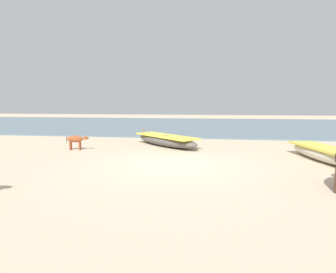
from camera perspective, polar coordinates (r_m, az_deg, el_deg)
name	(u,v)px	position (r m, az deg, el deg)	size (l,w,h in m)	color
ground	(172,165)	(8.96, 0.86, -5.76)	(80.00, 80.00, 0.00)	beige
sea_water	(198,125)	(25.49, 6.03, 2.38)	(60.00, 20.00, 0.08)	slate
fishing_boat_1	(166,140)	(12.90, -0.46, -0.72)	(3.65, 3.58, 0.69)	#5B5651
fishing_boat_2	(327,154)	(10.81, 29.43, -3.11)	(1.77, 4.10, 0.66)	beige
calf_far_rust	(76,139)	(12.41, -18.07, -0.57)	(0.93, 0.36, 0.61)	#9E4C28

